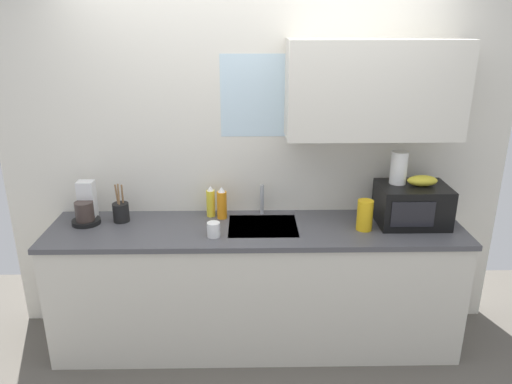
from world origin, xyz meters
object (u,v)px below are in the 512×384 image
Objects in this scene: paper_towel_roll at (399,168)px; coffee_maker at (86,208)px; dish_soap_bottle_yellow at (211,202)px; dish_soap_bottle_orange at (222,204)px; microwave at (412,205)px; mug_white at (214,230)px; utensil_crock at (121,212)px; banana_bunch at (422,181)px; cereal_canister at (365,215)px.

coffee_maker is at bearing 179.77° from paper_towel_roll.
dish_soap_bottle_orange is at bearing -25.87° from dish_soap_bottle_yellow.
paper_towel_roll is at bearing 152.62° from microwave.
dish_soap_bottle_yellow is 2.37× the size of mug_white.
utensil_crock is at bearing -172.27° from dish_soap_bottle_yellow.
utensil_crock reaches higher than dish_soap_bottle_orange.
dish_soap_bottle_orange is 0.31m from mug_white.
banana_bunch is 1.44m from dish_soap_bottle_yellow.
coffee_maker is 0.84m from dish_soap_bottle_yellow.
mug_white is (-1.33, -0.19, -0.09)m from microwave.
banana_bunch reaches higher than dish_soap_bottle_yellow.
mug_white is at bearing -174.78° from cereal_canister.
microwave is 2.30× the size of banana_bunch.
dish_soap_bottle_orange is 2.40× the size of mug_white.
banana_bunch is at bearing 1.77° from microwave.
microwave is 2.09× the size of paper_towel_roll.
microwave is 0.18m from banana_bunch.
paper_towel_roll is at bearing 11.08° from mug_white.
utensil_crock reaches higher than cereal_canister.
dish_soap_bottle_orange is at bearing 3.44° from coffee_maker.
banana_bunch is 0.72× the size of utensil_crock.
coffee_maker is 1.23× the size of dish_soap_bottle_orange.
dish_soap_bottle_orange is 0.09m from dish_soap_bottle_yellow.
cereal_canister is 0.99m from mug_white.
utensil_crock is (-0.61, -0.08, -0.04)m from dish_soap_bottle_yellow.
banana_bunch is 0.18m from paper_towel_roll.
microwave is 1.64× the size of coffee_maker.
cereal_canister is 2.15× the size of mug_white.
microwave is 4.84× the size of mug_white.
mug_white is (-0.04, -0.30, -0.06)m from dish_soap_bottle_orange.
utensil_crock is at bearing 178.03° from banana_bunch.
paper_towel_roll is at bearing 161.57° from banana_bunch.
coffee_maker is (-2.11, 0.01, -0.28)m from paper_towel_roll.
microwave reaches higher than mug_white.
banana_bunch is 2.04m from utensil_crock.
mug_white is 0.34× the size of utensil_crock.
paper_towel_roll reaches higher than coffee_maker.
coffee_maker reaches higher than mug_white.
utensil_crock is (-1.97, 0.07, -0.06)m from microwave.
dish_soap_bottle_orange is (0.92, 0.06, 0.00)m from coffee_maker.
microwave is 1.29m from dish_soap_bottle_orange.
coffee_maker is 1.87m from cereal_canister.
paper_towel_roll is 1.08× the size of cereal_canister.
banana_bunch reaches higher than coffee_maker.
cereal_canister is (-0.39, -0.10, -0.20)m from banana_bunch.
paper_towel_roll is (-0.15, 0.05, 0.08)m from banana_bunch.
utensil_crock is (-1.63, 0.17, -0.03)m from cereal_canister.
banana_bunch is 1.41m from mug_white.
cereal_canister reaches higher than mug_white.
dish_soap_bottle_yellow is (-1.42, 0.15, -0.20)m from banana_bunch.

